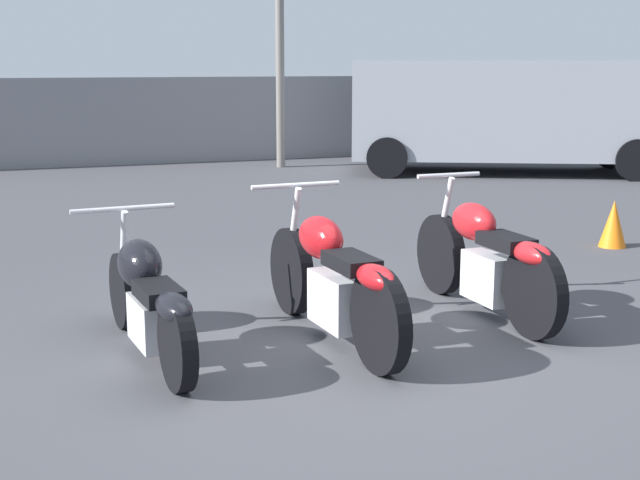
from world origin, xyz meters
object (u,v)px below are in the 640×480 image
at_px(motorcycle_slot_0, 149,299).
at_px(motorcycle_slot_2, 486,259).
at_px(parked_van, 505,110).
at_px(traffic_cone_far, 613,224).
at_px(motorcycle_slot_1, 333,280).

xyz_separation_m(motorcycle_slot_0, motorcycle_slot_2, (2.64, 0.11, 0.04)).
bearing_deg(parked_van, traffic_cone_far, -176.18).
bearing_deg(parked_van, motorcycle_slot_0, 161.57).
bearing_deg(motorcycle_slot_1, parked_van, 48.50).
height_order(motorcycle_slot_0, motorcycle_slot_1, motorcycle_slot_1).
height_order(parked_van, traffic_cone_far, parked_van).
relative_size(motorcycle_slot_2, parked_van, 0.36).
bearing_deg(traffic_cone_far, parked_van, 68.21).
distance_m(motorcycle_slot_1, motorcycle_slot_2, 1.38).
bearing_deg(parked_van, motorcycle_slot_2, 172.80).
bearing_deg(motorcycle_slot_0, parked_van, 41.70).
distance_m(motorcycle_slot_2, traffic_cone_far, 3.21).
bearing_deg(motorcycle_slot_2, motorcycle_slot_1, -171.62).
distance_m(motorcycle_slot_0, motorcycle_slot_1, 1.28).
bearing_deg(parked_van, motorcycle_slot_1, 167.09).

